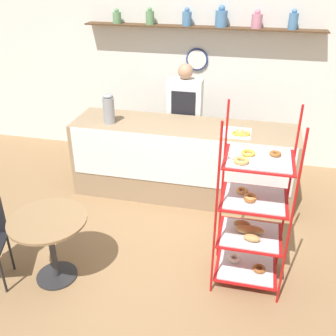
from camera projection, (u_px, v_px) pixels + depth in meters
The scene contains 8 objects.
ground_plane at pixel (158, 257), 4.31m from camera, with size 14.00×14.00×0.00m, color olive.
back_wall at pixel (201, 72), 5.94m from camera, with size 10.00×0.30×2.70m.
display_counter at pixel (183, 161), 5.25m from camera, with size 2.91×0.77×1.01m.
pastry_rack at pixel (251, 216), 3.68m from camera, with size 0.65×0.56×1.79m.
person_worker at pixel (185, 118), 5.54m from camera, with size 0.48×0.23×1.67m.
cafe_table at pixel (50, 234), 3.79m from camera, with size 0.75×0.75×0.72m.
coffee_carafe at pixel (109, 109), 5.00m from camera, with size 0.15×0.15×0.39m.
donut_tray_counter at pixel (239, 133), 4.75m from camera, with size 0.36×0.35×0.05m.
Camera 1 is at (0.86, -3.22, 2.89)m, focal length 42.00 mm.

